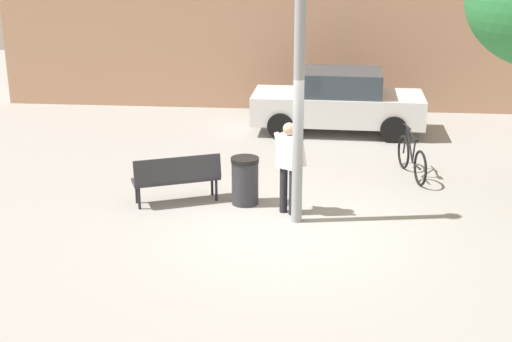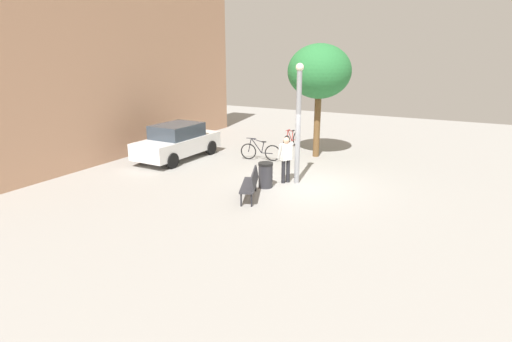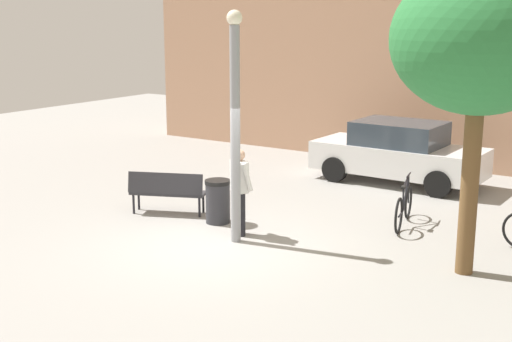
{
  "view_description": "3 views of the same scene",
  "coord_description": "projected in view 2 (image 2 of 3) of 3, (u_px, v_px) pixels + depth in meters",
  "views": [
    {
      "loc": [
        0.5,
        -11.4,
        4.82
      ],
      "look_at": [
        -0.61,
        0.52,
        0.81
      ],
      "focal_mm": 50.69,
      "sensor_mm": 36.0,
      "label": 1
    },
    {
      "loc": [
        -12.96,
        -5.02,
        4.56
      ],
      "look_at": [
        -1.09,
        1.29,
        0.61
      ],
      "focal_mm": 28.46,
      "sensor_mm": 36.0,
      "label": 2
    },
    {
      "loc": [
        7.13,
        -9.76,
        4.12
      ],
      "look_at": [
        -0.03,
        1.17,
        1.15
      ],
      "focal_mm": 48.27,
      "sensor_mm": 36.0,
      "label": 3
    }
  ],
  "objects": [
    {
      "name": "bicycle_red",
      "position": [
        291.0,
        140.0,
        20.03
      ],
      "size": [
        1.81,
        0.12,
        0.97
      ],
      "color": "black",
      "rests_on": "ground_plane"
    },
    {
      "name": "parked_car_white",
      "position": [
        178.0,
        141.0,
        17.87
      ],
      "size": [
        4.24,
        1.91,
        1.55
      ],
      "color": "silver",
      "rests_on": "ground_plane"
    },
    {
      "name": "park_bench",
      "position": [
        251.0,
        182.0,
        12.99
      ],
      "size": [
        1.66,
        1.06,
        0.92
      ],
      "color": "#2D2D33",
      "rests_on": "ground_plane"
    },
    {
      "name": "bicycle_black",
      "position": [
        260.0,
        152.0,
        17.72
      ],
      "size": [
        0.41,
        1.78,
        0.97
      ],
      "color": "black",
      "rests_on": "ground_plane"
    },
    {
      "name": "plaza_tree",
      "position": [
        319.0,
        72.0,
        17.44
      ],
      "size": [
        2.74,
        2.74,
        4.93
      ],
      "color": "brown",
      "rests_on": "ground_plane"
    },
    {
      "name": "person_by_lamppost",
      "position": [
        286.0,
        157.0,
        14.49
      ],
      "size": [
        0.62,
        0.51,
        1.67
      ],
      "color": "#232328",
      "rests_on": "ground_plane"
    },
    {
      "name": "trash_bin",
      "position": [
        266.0,
        175.0,
        14.13
      ],
      "size": [
        0.52,
        0.52,
        0.89
      ],
      "color": "#2D2D33",
      "rests_on": "ground_plane"
    },
    {
      "name": "lamppost",
      "position": [
        298.0,
        120.0,
        14.1
      ],
      "size": [
        0.28,
        0.28,
        4.21
      ],
      "color": "gray",
      "rests_on": "ground_plane"
    },
    {
      "name": "ground_plane",
      "position": [
        302.0,
        185.0,
        14.52
      ],
      "size": [
        36.0,
        36.0,
        0.0
      ],
      "primitive_type": "plane",
      "color": "gray"
    },
    {
      "name": "building_facade",
      "position": [
        101.0,
        57.0,
        17.56
      ],
      "size": [
        17.17,
        2.0,
        8.75
      ],
      "primitive_type": "cube",
      "color": "tan",
      "rests_on": "ground_plane"
    }
  ]
}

